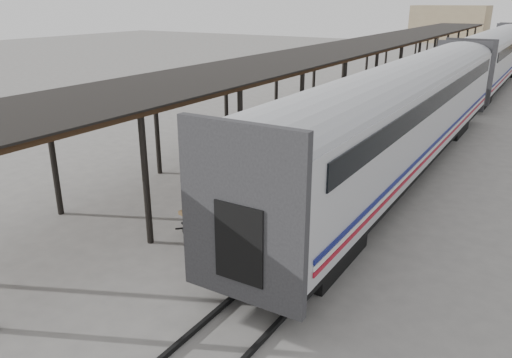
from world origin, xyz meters
The scene contains 10 objects.
ground centered at (0.00, 0.00, 0.00)m, with size 160.00×160.00×0.00m, color slate.
train centered at (3.19, 33.79, 2.69)m, with size 3.45×76.01×4.01m.
canopy centered at (-3.40, 24.00, 4.00)m, with size 4.90×64.30×4.15m.
rails centered at (3.20, 34.00, 0.06)m, with size 1.54×150.00×0.12m.
building_left centered at (-10.00, 82.00, 3.00)m, with size 12.00×8.00×6.00m, color tan.
baggage_cart centered at (0.00, -0.20, 0.65)m, with size 1.73×2.61×0.86m.
suitcase_stack centered at (-0.04, 0.15, 1.06)m, with size 1.41×1.05×0.59m.
luggage_tug centered at (-1.61, 19.48, 0.62)m, with size 1.46×1.76×1.34m.
porter centered at (0.25, -0.85, 1.67)m, with size 0.59×0.39×1.62m, color navy.
pedestrian centered at (-1.92, 11.65, 0.84)m, with size 0.99×0.41×1.69m, color black.
Camera 1 is at (8.44, -11.87, 6.91)m, focal length 35.00 mm.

